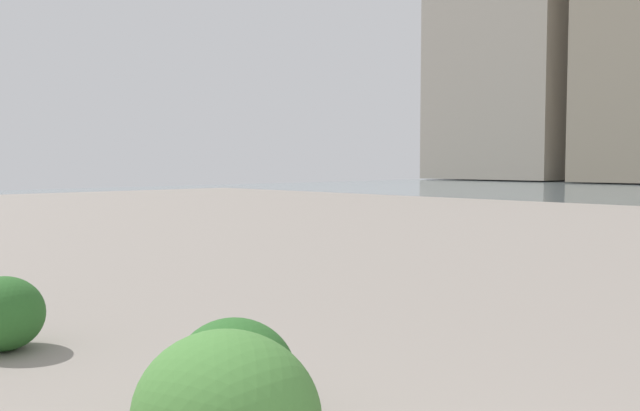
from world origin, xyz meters
name	(u,v)px	position (x,y,z in m)	size (l,w,h in m)	color
building_highrise	(518,46)	(36.80, -66.04, 14.47)	(14.65, 15.34, 28.94)	#9E9384
shrub_low	(235,374)	(1.89, -1.38, 0.35)	(0.82, 0.74, 0.70)	#2D6628
shrub_tall	(3,313)	(4.75, -0.96, 0.33)	(0.78, 0.70, 0.66)	#2D6628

